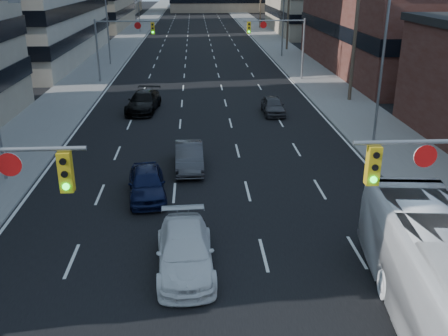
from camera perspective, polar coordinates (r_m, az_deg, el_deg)
road_surface at (r=134.71m, az=-3.17°, el=17.05°), size 18.00×300.00×0.02m
sidewalk_left at (r=135.14m, az=-8.27°, el=16.91°), size 5.00×300.00×0.15m
sidewalk_right at (r=135.25m, az=1.93°, el=17.11°), size 5.00×300.00×0.15m
storefront_right_mid at (r=59.93m, az=21.73°, el=14.63°), size 20.00×30.00×9.00m
signal_far_left at (r=50.16m, az=-11.72°, el=14.39°), size 6.09×0.33×6.00m
signal_far_right at (r=50.36m, az=6.45°, el=14.71°), size 6.09×0.33×6.00m
utility_pole_block at (r=42.55m, az=14.80°, el=14.97°), size 2.20×0.28×11.00m
utility_pole_midblock at (r=71.63m, az=7.38°, el=17.79°), size 2.20×0.28×11.00m
streetlight_left_mid at (r=60.32m, az=-13.06°, el=16.11°), size 2.03×0.22×9.00m
streetlight_left_far at (r=94.96m, az=-9.65°, el=18.06°), size 2.03×0.22×9.00m
streetlight_right_near at (r=31.72m, az=17.37°, el=11.42°), size 2.03×0.22×9.00m
streetlight_right_far at (r=65.46m, az=6.65°, el=16.86°), size 2.03×0.22×9.00m
white_van at (r=18.17m, az=-4.47°, el=-9.44°), size 2.24×5.03×1.43m
sedan_blue at (r=23.95m, az=-8.81°, el=-1.71°), size 2.20×4.41×1.44m
sedan_grey_center at (r=27.20m, az=-4.00°, el=1.30°), size 1.59×4.28×1.40m
sedan_black_far at (r=39.40m, az=-9.18°, el=7.50°), size 2.71×5.46×1.52m
sedan_grey_right at (r=38.33m, az=5.62°, el=7.13°), size 1.56×3.86×1.31m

